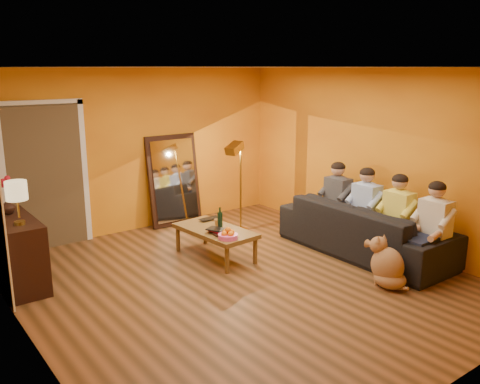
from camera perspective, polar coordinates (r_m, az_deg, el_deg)
room_shell at (r=6.33m, az=-1.83°, el=1.96°), size 5.00×5.50×2.60m
doorway_recess at (r=7.96m, az=-21.20°, el=1.65°), size 1.06×0.30×2.10m
door_jamb_left at (r=7.72m, az=-25.00°, el=0.93°), size 0.08×0.06×2.20m
door_jamb_right at (r=8.02m, az=-17.05°, el=2.06°), size 0.08×0.06×2.20m
door_header at (r=7.71m, az=-21.64°, el=9.30°), size 1.22×0.06×0.08m
mirror_frame at (r=8.60m, az=-7.46°, el=1.34°), size 0.92×0.27×1.51m
mirror_glass at (r=8.57m, az=-7.33°, el=1.30°), size 0.78×0.21×1.35m
sideboard at (r=6.75m, az=-23.75°, el=-6.19°), size 0.44×1.18×0.85m
table_lamp at (r=6.28m, az=-23.70°, el=-1.14°), size 0.24×0.24×0.51m
sofa at (r=7.45m, az=13.81°, el=-4.00°), size 2.54×0.99×0.74m
coffee_table at (r=7.15m, az=-2.79°, el=-5.74°), size 0.72×1.27×0.42m
floor_lamp at (r=8.11m, az=0.07°, el=0.42°), size 0.36×0.32×1.44m
dog at (r=6.43m, az=16.24°, el=-7.54°), size 0.51×0.63×0.64m
person_far_left at (r=6.93m, az=20.99°, el=-3.80°), size 0.70×0.44×1.22m
person_mid_left at (r=7.22m, az=17.33°, el=-2.82°), size 0.70×0.44×1.22m
person_mid_right at (r=7.54m, az=13.96°, el=-1.90°), size 0.70×0.44×1.22m
person_far_right at (r=7.88m, az=10.89°, el=-1.05°), size 0.70×0.44×1.22m
fruit_bowl at (r=6.65m, az=-1.36°, el=-4.60°), size 0.26×0.26×0.16m
wine_bottle at (r=7.02m, az=-2.26°, el=-2.96°), size 0.07×0.07×0.31m
tumbler at (r=7.22m, az=-2.56°, el=-3.40°), size 0.12×0.12×0.09m
laptop at (r=7.45m, az=-3.18°, el=-3.12°), size 0.35×0.24×0.03m
book_lower at (r=6.82m, az=-3.13°, el=-4.73°), size 0.21×0.27×0.02m
book_mid at (r=6.83m, az=-3.11°, el=-4.52°), size 0.25×0.30×0.02m
book_upper at (r=6.80m, az=-3.08°, el=-4.41°), size 0.26×0.29×0.02m
vase at (r=6.84m, az=-24.66°, el=-1.48°), size 0.18×0.18×0.19m
flowers at (r=6.78m, az=-24.88°, el=0.69°), size 0.17×0.17×0.48m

